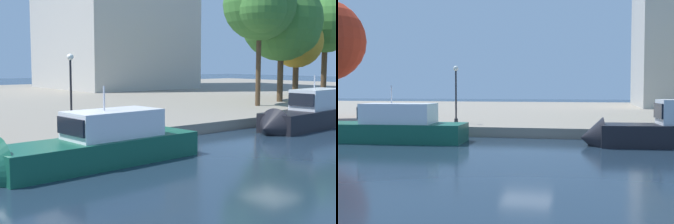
{
  "view_description": "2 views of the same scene",
  "coord_description": "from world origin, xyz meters",
  "views": [
    {
      "loc": [
        -18.23,
        -14.58,
        4.25
      ],
      "look_at": [
        -1.04,
        6.96,
        1.31
      ],
      "focal_mm": 49.67,
      "sensor_mm": 36.0,
      "label": 1
    },
    {
      "loc": [
        3.21,
        -21.02,
        3.06
      ],
      "look_at": [
        -2.18,
        5.65,
        1.62
      ],
      "focal_mm": 46.18,
      "sensor_mm": 36.0,
      "label": 2
    }
  ],
  "objects": [
    {
      "name": "lamp_post",
      "position": [
        -6.48,
        8.73,
        3.05
      ],
      "size": [
        0.37,
        0.37,
        4.09
      ],
      "color": "black",
      "rests_on": "dock_promenade"
    },
    {
      "name": "dock_promenade",
      "position": [
        0.0,
        33.04,
        0.32
      ],
      "size": [
        120.0,
        55.0,
        0.64
      ],
      "primitive_type": "cube",
      "color": "gray",
      "rests_on": "ground_plane"
    },
    {
      "name": "ground_plane",
      "position": [
        0.0,
        0.0,
        0.0
      ],
      "size": [
        220.0,
        220.0,
        0.0
      ],
      "primitive_type": "plane",
      "color": "#192838"
    },
    {
      "name": "motor_yacht_1",
      "position": [
        -9.09,
        2.14,
        0.67
      ],
      "size": [
        10.14,
        3.21,
        4.14
      ],
      "rotation": [
        0.0,
        0.0,
        3.21
      ],
      "color": "#14513D",
      "rests_on": "ground_plane"
    }
  ]
}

